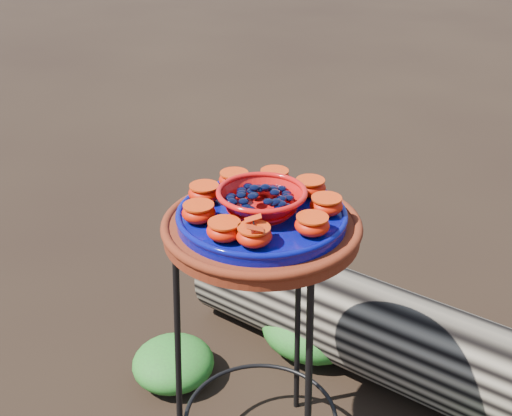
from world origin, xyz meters
The scene contains 18 objects.
plant_stand centered at (0.00, 0.00, 0.35)m, with size 0.44×0.44×0.70m, color black, non-canonical shape.
terracotta_saucer centered at (0.00, 0.00, 0.72)m, with size 0.44×0.44×0.04m, color #65170A.
cobalt_plate centered at (0.00, 0.00, 0.75)m, with size 0.38×0.38×0.03m, color #05004A.
red_bowl centered at (0.00, 0.00, 0.79)m, with size 0.19×0.19×0.05m, color red, non-canonical shape.
glass_gems centered at (0.00, 0.00, 0.83)m, with size 0.15×0.15×0.03m, color black, non-canonical shape.
orange_half_0 centered at (0.05, -0.13, 0.78)m, with size 0.07×0.07×0.04m, color red.
orange_half_1 centered at (0.14, -0.03, 0.78)m, with size 0.07×0.07×0.04m, color red.
orange_half_2 centered at (0.13, 0.06, 0.78)m, with size 0.07×0.07×0.04m, color red.
orange_half_3 centered at (0.06, 0.13, 0.78)m, with size 0.07×0.07×0.04m, color red.
orange_half_4 centered at (-0.04, 0.14, 0.78)m, with size 0.07×0.07×0.04m, color red.
orange_half_5 centered at (-0.12, 0.08, 0.78)m, with size 0.07×0.07×0.04m, color red.
orange_half_6 centered at (-0.14, -0.02, 0.78)m, with size 0.07×0.07×0.04m, color red.
orange_half_7 centered at (-0.10, -0.10, 0.78)m, with size 0.07×0.07×0.04m, color red.
orange_half_8 centered at (-0.01, -0.14, 0.78)m, with size 0.07×0.07×0.04m, color red.
butterfly centered at (0.05, -0.13, 0.81)m, with size 0.07×0.05×0.01m, color red, non-canonical shape.
driftwood_log centered at (0.32, 0.47, 0.15)m, with size 1.62×0.43×0.30m, color black, non-canonical shape.
foliage_left centered at (-0.39, 0.14, 0.06)m, with size 0.26×0.26×0.13m, color #25541D.
foliage_back centered at (-0.08, 0.51, 0.09)m, with size 0.36×0.36×0.18m, color #25541D.
Camera 1 is at (0.61, -1.10, 1.42)m, focal length 45.00 mm.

